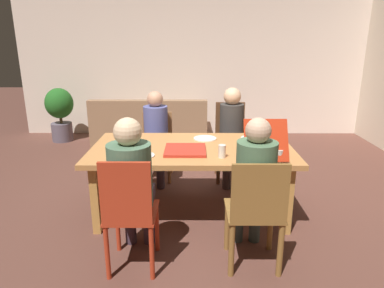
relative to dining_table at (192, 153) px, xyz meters
The scene contains 23 objects.
ground_plane 0.66m from the dining_table, ahead, with size 20.00×20.00×0.00m, color brown.
back_wall 3.40m from the dining_table, 90.00° to the left, with size 6.51×0.12×2.88m, color beige.
dining_table is the anchor object (origin of this frame).
chair_0 1.14m from the dining_table, 63.76° to the left, with size 0.40×0.42×0.99m.
person_0 1.00m from the dining_table, 59.90° to the left, with size 0.30×0.52×1.21m.
chair_1 1.12m from the dining_table, 114.99° to the right, with size 0.39×0.43×0.97m.
person_1 0.98m from the dining_table, 118.73° to the right, with size 0.34×0.53×1.24m.
chair_2 1.10m from the dining_table, 62.64° to the right, with size 0.44×0.42×0.94m.
person_2 0.96m from the dining_table, 58.66° to the right, with size 0.31×0.52×1.23m.
chair_3 1.14m from the dining_table, 114.67° to the left, with size 0.41×0.41×0.86m.
person_3 0.99m from the dining_table, 118.26° to the left, with size 0.31×0.54×1.16m.
pizza_box_0 0.18m from the dining_table, 113.83° to the right, with size 0.40×0.40×0.03m.
pizza_box_1 0.70m from the dining_table, 15.84° to the right, with size 0.39×0.58×0.37m.
plate_0 0.55m from the dining_table, 147.21° to the right, with size 0.22×0.22×0.03m.
plate_1 0.33m from the dining_table, 64.10° to the left, with size 0.25×0.25×0.01m.
plate_2 0.69m from the dining_table, 168.37° to the left, with size 0.23×0.23×0.03m.
plate_3 0.73m from the dining_table, 25.24° to the left, with size 0.23×0.23×0.01m.
drinking_glass_0 0.91m from the dining_table, 30.49° to the right, with size 0.08×0.08×0.12m, color silver.
drinking_glass_1 0.45m from the dining_table, 49.54° to the right, with size 0.07×0.07×0.12m, color silver.
drinking_glass_2 0.83m from the dining_table, 144.56° to the left, with size 0.07×0.07×0.14m, color #B64D26.
drinking_glass_3 0.63m from the dining_table, 41.26° to the right, with size 0.07×0.07×0.12m, color #BD5130.
couch 2.73m from the dining_table, 106.07° to the left, with size 1.98×0.87×0.82m.
potted_plant 3.61m from the dining_table, 131.23° to the left, with size 0.49×0.49×0.96m.
Camera 1 is at (0.02, -3.37, 1.79)m, focal length 32.41 mm.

